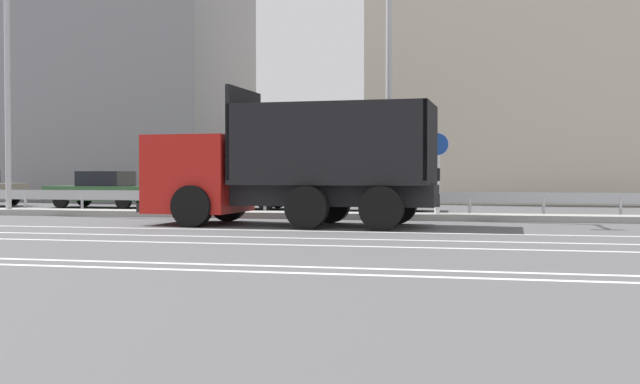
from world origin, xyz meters
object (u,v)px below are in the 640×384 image
at_px(dump_truck, 259,177).
at_px(parked_car_2, 104,189).
at_px(median_road_sign, 437,175).
at_px(parked_car_4, 367,192).
at_px(parked_car_3, 237,188).
at_px(street_lamp_1, 3,42).
at_px(street_lamp_2, 389,63).

bearing_deg(dump_truck, parked_car_2, 49.43).
distance_m(dump_truck, median_road_sign, 5.38).
bearing_deg(parked_car_2, parked_car_4, -91.05).
relative_size(parked_car_2, parked_car_4, 0.93).
height_order(dump_truck, parked_car_4, dump_truck).
distance_m(parked_car_2, parked_car_4, 10.49).
distance_m(parked_car_3, parked_car_4, 5.06).
distance_m(median_road_sign, street_lamp_1, 14.41).
bearing_deg(parked_car_4, street_lamp_2, -167.09).
relative_size(street_lamp_2, parked_car_3, 1.78).
relative_size(street_lamp_1, parked_car_2, 2.34).
xyz_separation_m(dump_truck, parked_car_4, (1.66, 7.79, -0.57)).
xyz_separation_m(dump_truck, street_lamp_2, (3.03, 2.84, 3.26)).
height_order(street_lamp_2, parked_car_3, street_lamp_2).
height_order(median_road_sign, street_lamp_2, street_lamp_2).
bearing_deg(parked_car_3, median_road_sign, -125.41).
distance_m(street_lamp_1, parked_car_4, 13.07).
bearing_deg(street_lamp_1, parked_car_3, 43.03).
relative_size(street_lamp_1, parked_car_4, 2.17).
bearing_deg(parked_car_3, dump_truck, -159.45).
distance_m(street_lamp_2, parked_car_3, 9.19).
bearing_deg(parked_car_4, parked_car_3, 81.97).
xyz_separation_m(street_lamp_1, parked_car_4, (11.00, 5.09, -4.89)).
xyz_separation_m(parked_car_3, parked_car_4, (5.04, -0.48, -0.10)).
bearing_deg(parked_car_2, street_lamp_2, -113.19).
distance_m(dump_truck, street_lamp_1, 10.64).
bearing_deg(median_road_sign, parked_car_2, 158.91).
relative_size(street_lamp_2, parked_car_4, 1.75).
bearing_deg(median_road_sign, street_lamp_2, -170.86).
relative_size(dump_truck, parked_car_4, 1.63).
bearing_deg(street_lamp_1, dump_truck, -16.16).
relative_size(parked_car_2, parked_car_3, 0.95).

